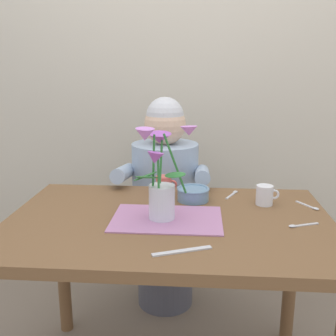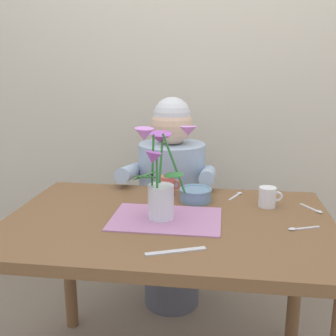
% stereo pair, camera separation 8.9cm
% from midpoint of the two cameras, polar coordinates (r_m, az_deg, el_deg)
% --- Properties ---
extents(wood_panel_backdrop, '(4.00, 0.10, 2.50)m').
position_cam_midpoint_polar(wood_panel_backdrop, '(2.45, 0.98, 13.41)').
color(wood_panel_backdrop, beige).
rests_on(wood_panel_backdrop, ground_plane).
extents(dining_table, '(1.20, 0.80, 0.74)m').
position_cam_midpoint_polar(dining_table, '(1.54, -1.54, -10.49)').
color(dining_table, brown).
rests_on(dining_table, ground_plane).
extents(seated_person, '(0.45, 0.47, 1.14)m').
position_cam_midpoint_polar(seated_person, '(2.15, -1.60, -5.47)').
color(seated_person, '#4C4C56').
rests_on(seated_person, ground_plane).
extents(striped_placemat, '(0.40, 0.28, 0.00)m').
position_cam_midpoint_polar(striped_placemat, '(1.50, -1.86, -7.15)').
color(striped_placemat, '#B275A3').
rests_on(striped_placemat, dining_table).
extents(flower_vase, '(0.24, 0.25, 0.34)m').
position_cam_midpoint_polar(flower_vase, '(1.46, -2.76, -1.34)').
color(flower_vase, silver).
rests_on(flower_vase, dining_table).
extents(ceramic_bowl, '(0.14, 0.14, 0.06)m').
position_cam_midpoint_polar(ceramic_bowl, '(1.69, 2.03, -3.61)').
color(ceramic_bowl, '#6689A8').
rests_on(ceramic_bowl, dining_table).
extents(dinner_knife, '(0.18, 0.09, 0.00)m').
position_cam_midpoint_polar(dinner_knife, '(1.26, -0.08, -11.59)').
color(dinner_knife, silver).
rests_on(dinner_knife, dining_table).
extents(tea_cup, '(0.09, 0.07, 0.08)m').
position_cam_midpoint_polar(tea_cup, '(1.67, 11.96, -3.75)').
color(tea_cup, silver).
rests_on(tea_cup, dining_table).
extents(ceramic_mug, '(0.09, 0.07, 0.08)m').
position_cam_midpoint_polar(ceramic_mug, '(1.77, -1.99, -2.43)').
color(ceramic_mug, '#CC564C').
rests_on(ceramic_mug, dining_table).
extents(spoon_0, '(0.08, 0.11, 0.01)m').
position_cam_midpoint_polar(spoon_0, '(1.70, 17.97, -5.21)').
color(spoon_0, silver).
rests_on(spoon_0, dining_table).
extents(spoon_1, '(0.12, 0.06, 0.01)m').
position_cam_midpoint_polar(spoon_1, '(1.50, 16.25, -7.75)').
color(spoon_1, silver).
rests_on(spoon_1, dining_table).
extents(spoon_2, '(0.06, 0.11, 0.01)m').
position_cam_midpoint_polar(spoon_2, '(1.79, 7.73, -3.58)').
color(spoon_2, silver).
rests_on(spoon_2, dining_table).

